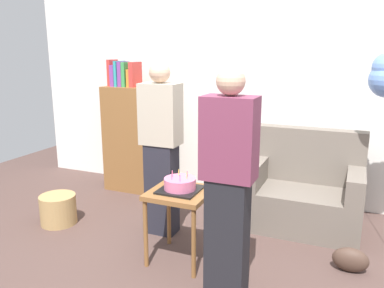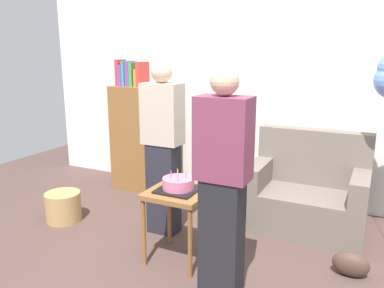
{
  "view_description": "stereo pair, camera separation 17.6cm",
  "coord_description": "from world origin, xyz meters",
  "px_view_note": "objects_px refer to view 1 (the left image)",
  "views": [
    {
      "loc": [
        1.09,
        -2.41,
        1.72
      ],
      "look_at": [
        -0.17,
        0.55,
        0.95
      ],
      "focal_mm": 36.45,
      "sensor_mm": 36.0,
      "label": 1
    },
    {
      "loc": [
        1.25,
        -2.34,
        1.72
      ],
      "look_at": [
        -0.17,
        0.55,
        0.95
      ],
      "focal_mm": 36.45,
      "sensor_mm": 36.0,
      "label": 2
    }
  ],
  "objects_px": {
    "couch": "(303,193)",
    "bookshelf": "(137,136)",
    "wicker_basket": "(58,209)",
    "birthday_cake": "(180,185)",
    "handbag": "(350,260)",
    "person_blowing_candles": "(161,149)",
    "side_table": "(180,202)",
    "person_holding_cake": "(228,185)"
  },
  "relations": [
    {
      "from": "wicker_basket",
      "to": "side_table",
      "type": "bearing_deg",
      "value": -6.13
    },
    {
      "from": "birthday_cake",
      "to": "handbag",
      "type": "bearing_deg",
      "value": 15.3
    },
    {
      "from": "bookshelf",
      "to": "person_holding_cake",
      "type": "xyz_separation_m",
      "value": [
        1.72,
        -1.66,
        0.14
      ]
    },
    {
      "from": "side_table",
      "to": "person_holding_cake",
      "type": "xyz_separation_m",
      "value": [
        0.51,
        -0.31,
        0.31
      ]
    },
    {
      "from": "birthday_cake",
      "to": "side_table",
      "type": "bearing_deg",
      "value": 25.3
    },
    {
      "from": "person_holding_cake",
      "to": "handbag",
      "type": "relative_size",
      "value": 5.82
    },
    {
      "from": "person_holding_cake",
      "to": "birthday_cake",
      "type": "bearing_deg",
      "value": -1.59
    },
    {
      "from": "couch",
      "to": "bookshelf",
      "type": "distance_m",
      "value": 2.11
    },
    {
      "from": "bookshelf",
      "to": "handbag",
      "type": "xyz_separation_m",
      "value": [
        2.54,
        -0.99,
        -0.59
      ]
    },
    {
      "from": "couch",
      "to": "person_blowing_candles",
      "type": "bearing_deg",
      "value": -150.58
    },
    {
      "from": "side_table",
      "to": "person_blowing_candles",
      "type": "relative_size",
      "value": 0.38
    },
    {
      "from": "person_blowing_candles",
      "to": "person_holding_cake",
      "type": "relative_size",
      "value": 1.0
    },
    {
      "from": "birthday_cake",
      "to": "person_blowing_candles",
      "type": "relative_size",
      "value": 0.2
    },
    {
      "from": "bookshelf",
      "to": "side_table",
      "type": "relative_size",
      "value": 2.63
    },
    {
      "from": "bookshelf",
      "to": "side_table",
      "type": "height_order",
      "value": "bookshelf"
    },
    {
      "from": "birthday_cake",
      "to": "wicker_basket",
      "type": "bearing_deg",
      "value": 173.87
    },
    {
      "from": "couch",
      "to": "person_holding_cake",
      "type": "bearing_deg",
      "value": -103.66
    },
    {
      "from": "bookshelf",
      "to": "wicker_basket",
      "type": "distance_m",
      "value": 1.33
    },
    {
      "from": "person_holding_cake",
      "to": "person_blowing_candles",
      "type": "bearing_deg",
      "value": -8.96
    },
    {
      "from": "side_table",
      "to": "person_blowing_candles",
      "type": "distance_m",
      "value": 0.63
    },
    {
      "from": "person_holding_cake",
      "to": "wicker_basket",
      "type": "bearing_deg",
      "value": 16.48
    },
    {
      "from": "side_table",
      "to": "person_holding_cake",
      "type": "relative_size",
      "value": 0.38
    },
    {
      "from": "birthday_cake",
      "to": "person_blowing_candles",
      "type": "distance_m",
      "value": 0.58
    },
    {
      "from": "couch",
      "to": "side_table",
      "type": "xyz_separation_m",
      "value": [
        -0.85,
        -1.09,
        0.18
      ]
    },
    {
      "from": "person_blowing_candles",
      "to": "wicker_basket",
      "type": "bearing_deg",
      "value": -157.9
    },
    {
      "from": "side_table",
      "to": "birthday_cake",
      "type": "height_order",
      "value": "birthday_cake"
    },
    {
      "from": "side_table",
      "to": "handbag",
      "type": "distance_m",
      "value": 1.44
    },
    {
      "from": "birthday_cake",
      "to": "person_blowing_candles",
      "type": "height_order",
      "value": "person_blowing_candles"
    },
    {
      "from": "person_blowing_candles",
      "to": "person_holding_cake",
      "type": "distance_m",
      "value": 1.14
    },
    {
      "from": "side_table",
      "to": "wicker_basket",
      "type": "xyz_separation_m",
      "value": [
        -1.44,
        0.15,
        -0.37
      ]
    },
    {
      "from": "bookshelf",
      "to": "person_blowing_candles",
      "type": "xyz_separation_m",
      "value": [
        0.84,
        -0.95,
        0.14
      ]
    },
    {
      "from": "birthday_cake",
      "to": "handbag",
      "type": "distance_m",
      "value": 1.49
    },
    {
      "from": "birthday_cake",
      "to": "person_holding_cake",
      "type": "distance_m",
      "value": 0.62
    },
    {
      "from": "person_holding_cake",
      "to": "wicker_basket",
      "type": "height_order",
      "value": "person_holding_cake"
    },
    {
      "from": "person_holding_cake",
      "to": "handbag",
      "type": "distance_m",
      "value": 1.29
    },
    {
      "from": "person_blowing_candles",
      "to": "handbag",
      "type": "bearing_deg",
      "value": 7.7
    },
    {
      "from": "side_table",
      "to": "handbag",
      "type": "relative_size",
      "value": 2.2
    },
    {
      "from": "couch",
      "to": "bookshelf",
      "type": "height_order",
      "value": "bookshelf"
    },
    {
      "from": "side_table",
      "to": "wicker_basket",
      "type": "height_order",
      "value": "side_table"
    },
    {
      "from": "birthday_cake",
      "to": "person_holding_cake",
      "type": "bearing_deg",
      "value": -31.54
    },
    {
      "from": "side_table",
      "to": "couch",
      "type": "bearing_deg",
      "value": 52.17
    },
    {
      "from": "wicker_basket",
      "to": "couch",
      "type": "bearing_deg",
      "value": 22.28
    }
  ]
}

